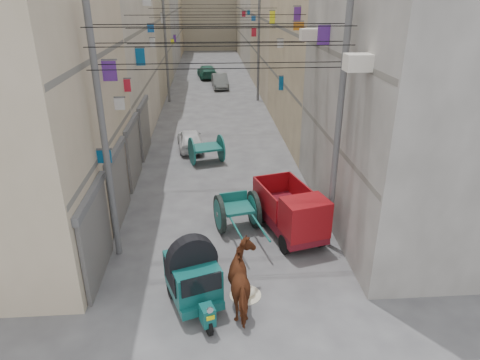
{
  "coord_description": "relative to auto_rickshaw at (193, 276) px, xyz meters",
  "views": [
    {
      "loc": [
        -0.4,
        -6.59,
        8.14
      ],
      "look_at": [
        0.56,
        6.5,
        2.36
      ],
      "focal_mm": 32.0,
      "sensor_mm": 36.0,
      "label": 1
    }
  ],
  "objects": [
    {
      "name": "distant_car_grey",
      "position": [
        1.63,
        30.04,
        -0.37
      ],
      "size": [
        1.6,
        3.9,
        1.26
      ],
      "primitive_type": "imported",
      "rotation": [
        0.0,
        0.0,
        0.07
      ],
      "color": "#4D5250",
      "rests_on": "ground"
    },
    {
      "name": "horse",
      "position": [
        1.44,
        -0.17,
        -0.12
      ],
      "size": [
        1.11,
        2.15,
        1.75
      ],
      "primitive_type": "imported",
      "rotation": [
        0.0,
        0.0,
        3.22
      ],
      "color": "brown",
      "rests_on": "ground"
    },
    {
      "name": "end_cap_building",
      "position": [
        0.98,
        62.83,
        5.5
      ],
      "size": [
        22.0,
        10.0,
        13.0
      ],
      "primitive_type": "cube",
      "color": "tan",
      "rests_on": "ground"
    },
    {
      "name": "utility_poles",
      "position": [
        0.98,
        13.83,
        3.0
      ],
      "size": [
        7.4,
        22.2,
        8.0
      ],
      "color": "#545456",
      "rests_on": "ground"
    },
    {
      "name": "auto_rickshaw",
      "position": [
        0.0,
        0.0,
        0.0
      ],
      "size": [
        1.86,
        2.49,
        1.69
      ],
      "rotation": [
        0.0,
        0.0,
        0.33
      ],
      "color": "black",
      "rests_on": "ground"
    },
    {
      "name": "shutters_left",
      "position": [
        -2.94,
        7.2,
        0.5
      ],
      "size": [
        0.18,
        14.4,
        2.88
      ],
      "color": "#4D4D52",
      "rests_on": "ground"
    },
    {
      "name": "feed_sack",
      "position": [
        1.48,
        0.3,
        -0.85
      ],
      "size": [
        0.58,
        0.46,
        0.29
      ],
      "primitive_type": "ellipsoid",
      "color": "beige",
      "rests_on": "ground"
    },
    {
      "name": "overhead_cables",
      "position": [
        0.98,
        11.23,
        5.77
      ],
      "size": [
        7.4,
        22.52,
        1.12
      ],
      "color": "black",
      "rests_on": "ground"
    },
    {
      "name": "distant_car_white",
      "position": [
        -0.55,
        13.35,
        -0.43
      ],
      "size": [
        1.7,
        3.44,
        1.13
      ],
      "primitive_type": "imported",
      "rotation": [
        0.0,
        0.0,
        3.25
      ],
      "color": "silver",
      "rests_on": "ground"
    },
    {
      "name": "mini_truck",
      "position": [
        3.45,
        3.3,
        -0.08
      ],
      "size": [
        2.34,
        3.68,
        1.91
      ],
      "rotation": [
        0.0,
        0.0,
        0.26
      ],
      "color": "black",
      "rests_on": "ground"
    },
    {
      "name": "distant_car_green",
      "position": [
        0.46,
        35.29,
        -0.36
      ],
      "size": [
        2.27,
        4.53,
        1.26
      ],
      "primitive_type": "imported",
      "rotation": [
        0.0,
        0.0,
        3.26
      ],
      "color": "#1E5946",
      "rests_on": "ground"
    },
    {
      "name": "ac_units",
      "position": [
        4.63,
        4.49,
        6.44
      ],
      "size": [
        0.7,
        6.55,
        3.35
      ],
      "color": "silver",
      "rests_on": "ground"
    },
    {
      "name": "second_cart",
      "position": [
        0.37,
        11.04,
        -0.23
      ],
      "size": [
        1.94,
        1.8,
        1.43
      ],
      "rotation": [
        0.0,
        0.0,
        0.26
      ],
      "color": "#13564F",
      "rests_on": "ground"
    },
    {
      "name": "building_row_right",
      "position": [
        8.98,
        30.95,
        5.46
      ],
      "size": [
        8.0,
        62.0,
        14.0
      ],
      "color": "#A5A09A",
      "rests_on": "ground"
    },
    {
      "name": "signboards",
      "position": [
        0.97,
        18.48,
        2.43
      ],
      "size": [
        8.22,
        40.52,
        5.67
      ],
      "color": "#1759A7",
      "rests_on": "ground"
    },
    {
      "name": "tonga_cart",
      "position": [
        1.49,
        4.16,
        -0.25
      ],
      "size": [
        1.82,
        3.33,
        1.42
      ],
      "rotation": [
        0.0,
        0.0,
        0.21
      ],
      "color": "black",
      "rests_on": "ground"
    },
    {
      "name": "building_row_left",
      "position": [
        -7.01,
        30.95,
        5.46
      ],
      "size": [
        8.0,
        62.0,
        14.0
      ],
      "color": "#BFAC91",
      "rests_on": "ground"
    }
  ]
}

